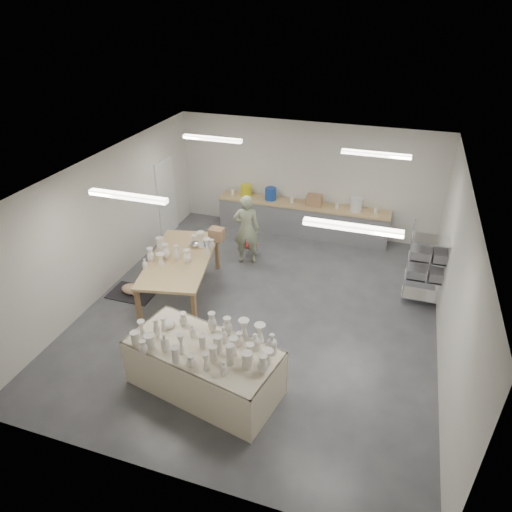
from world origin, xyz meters
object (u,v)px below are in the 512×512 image
(work_table, at_px, (183,256))
(potter, at_px, (246,229))
(red_stool, at_px, (250,246))
(drying_table, at_px, (205,366))

(work_table, relative_size, potter, 1.54)
(work_table, relative_size, red_stool, 7.16)
(red_stool, bearing_deg, drying_table, -80.73)
(potter, distance_m, red_stool, 0.64)
(work_table, distance_m, red_stool, 2.24)
(drying_table, xyz_separation_m, red_stool, (-0.72, 4.43, -0.18))
(drying_table, relative_size, red_stool, 7.12)
(red_stool, bearing_deg, potter, -90.00)
(drying_table, relative_size, potter, 1.53)
(drying_table, distance_m, potter, 4.24)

